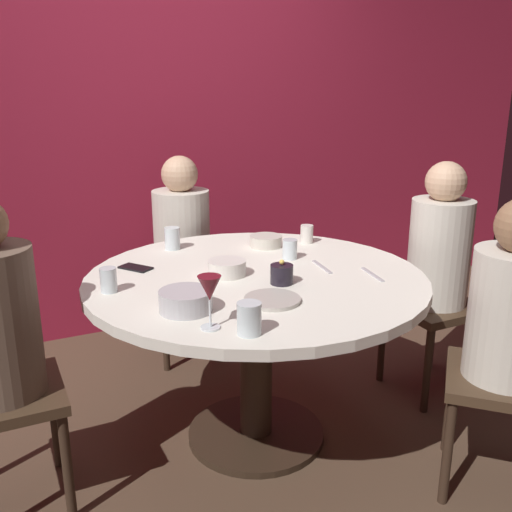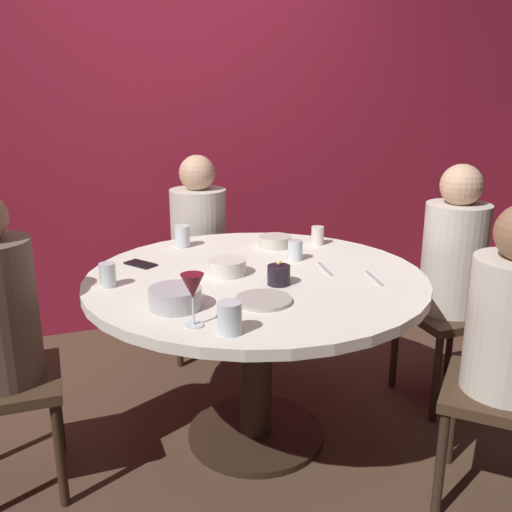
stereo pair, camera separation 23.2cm
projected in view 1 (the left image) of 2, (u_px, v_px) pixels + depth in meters
name	position (u px, v px, depth m)	size (l,w,h in m)	color
ground_plane	(256.00, 435.00, 2.56)	(8.00, 8.00, 0.00)	#4C3828
back_wall	(149.00, 119.00, 3.47)	(6.00, 0.10, 2.60)	maroon
dining_table	(256.00, 309.00, 2.39)	(1.39, 1.39, 0.76)	silver
seated_diner_back	(182.00, 235.00, 3.17)	(0.40, 0.40, 1.14)	#3F2D1E
seated_diner_right	(439.00, 254.00, 2.77)	(0.40, 0.40, 1.17)	#3F2D1E
seated_diner_front_right	(511.00, 317.00, 2.06)	(0.57, 0.57, 1.14)	#3F2D1E
candle_holder	(282.00, 274.00, 2.23)	(0.09, 0.09, 0.10)	black
wine_glass	(210.00, 291.00, 1.79)	(0.08, 0.08, 0.18)	silver
dinner_plate	(272.00, 300.00, 2.06)	(0.21, 0.21, 0.01)	#B2ADA3
cell_phone	(136.00, 268.00, 2.42)	(0.07, 0.14, 0.01)	black
bowl_serving_large	(186.00, 301.00, 1.96)	(0.18, 0.18, 0.07)	#B7B7BC
bowl_salad_center	(227.00, 268.00, 2.33)	(0.16, 0.16, 0.06)	silver
bowl_small_white	(266.00, 241.00, 2.75)	(0.15, 0.15, 0.05)	beige
cup_near_candle	(249.00, 319.00, 1.78)	(0.08, 0.08, 0.10)	silver
cup_by_left_diner	(290.00, 249.00, 2.55)	(0.07, 0.07, 0.09)	silver
cup_by_right_diner	(307.00, 234.00, 2.81)	(0.06, 0.06, 0.09)	silver
cup_center_front	(172.00, 238.00, 2.70)	(0.07, 0.07, 0.10)	silver
cup_far_edge	(109.00, 280.00, 2.14)	(0.06, 0.06, 0.09)	silver
fork_near_plate	(322.00, 267.00, 2.44)	(0.02, 0.18, 0.01)	#B7B7BC
knife_near_plate	(372.00, 274.00, 2.34)	(0.02, 0.18, 0.01)	#B7B7BC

